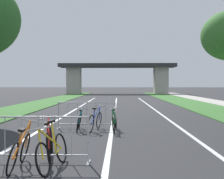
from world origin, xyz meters
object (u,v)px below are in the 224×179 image
object	(u,v)px
crowd_barrier_nearest	(38,140)
bicycle_yellow_5	(52,151)
bicycle_blue_0	(95,121)
bicycle_green_3	(114,122)
bicycle_teal_4	(79,121)
bicycle_orange_1	(20,151)
bicycle_red_2	(50,142)
crowd_barrier_second	(87,116)

from	to	relation	value
crowd_barrier_nearest	bicycle_yellow_5	size ratio (longest dim) A/B	1.33
bicycle_blue_0	bicycle_green_3	bearing A→B (deg)	3.15
crowd_barrier_nearest	bicycle_teal_4	distance (m)	4.77
bicycle_orange_1	bicycle_green_3	distance (m)	5.34
crowd_barrier_nearest	bicycle_teal_4	world-z (taller)	crowd_barrier_nearest
bicycle_yellow_5	bicycle_orange_1	bearing A→B (deg)	7.04
bicycle_teal_4	bicycle_yellow_5	xyz separation A→B (m)	(0.13, -5.21, 0.03)
bicycle_red_2	bicycle_orange_1	bearing A→B (deg)	-125.66
crowd_barrier_nearest	bicycle_yellow_5	xyz separation A→B (m)	(0.42, -0.46, -0.14)
bicycle_orange_1	bicycle_teal_4	xyz separation A→B (m)	(0.55, 5.21, -0.03)
crowd_barrier_nearest	bicycle_yellow_5	world-z (taller)	crowd_barrier_nearest
bicycle_yellow_5	bicycle_green_3	bearing A→B (deg)	-95.98
crowd_barrier_second	bicycle_blue_0	distance (m)	0.62
bicycle_red_2	bicycle_yellow_5	size ratio (longest dim) A/B	1.02
bicycle_red_2	bicycle_yellow_5	world-z (taller)	bicycle_yellow_5
bicycle_blue_0	bicycle_orange_1	distance (m)	5.24
crowd_barrier_nearest	bicycle_red_2	distance (m)	0.48
crowd_barrier_nearest	crowd_barrier_second	world-z (taller)	same
bicycle_green_3	crowd_barrier_nearest	bearing A→B (deg)	73.66
bicycle_green_3	bicycle_teal_4	xyz separation A→B (m)	(-1.34, 0.21, 0.00)
bicycle_orange_1	bicycle_red_2	world-z (taller)	bicycle_orange_1
bicycle_blue_0	bicycle_yellow_5	xyz separation A→B (m)	(-0.49, -5.11, 0.00)
bicycle_red_2	bicycle_green_3	distance (m)	4.37
crowd_barrier_second	bicycle_blue_0	world-z (taller)	crowd_barrier_second
crowd_barrier_second	bicycle_red_2	bearing A→B (deg)	-94.54
crowd_barrier_second	bicycle_teal_4	size ratio (longest dim) A/B	1.44
bicycle_orange_1	bicycle_teal_4	distance (m)	5.24
crowd_barrier_nearest	bicycle_green_3	world-z (taller)	crowd_barrier_nearest
bicycle_green_3	bicycle_teal_4	bearing A→B (deg)	-5.61
bicycle_orange_1	crowd_barrier_second	bearing A→B (deg)	77.60
bicycle_green_3	bicycle_yellow_5	xyz separation A→B (m)	(-1.21, -5.00, 0.03)
bicycle_green_3	bicycle_orange_1	bearing A→B (deg)	72.62
crowd_barrier_nearest	bicycle_blue_0	size ratio (longest dim) A/B	1.35
bicycle_teal_4	bicycle_yellow_5	bearing A→B (deg)	-91.91
bicycle_red_2	bicycle_green_3	size ratio (longest dim) A/B	1.08
crowd_barrier_second	bicycle_green_3	distance (m)	1.26
crowd_barrier_second	bicycle_teal_4	distance (m)	0.48
bicycle_orange_1	bicycle_green_3	size ratio (longest dim) A/B	1.06
bicycle_red_2	bicycle_teal_4	bearing A→B (deg)	78.04
bicycle_teal_4	crowd_barrier_second	bearing A→B (deg)	54.38
bicycle_orange_1	bicycle_yellow_5	bearing A→B (deg)	-4.89
bicycle_yellow_5	crowd_barrier_nearest	bearing A→B (deg)	-39.94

